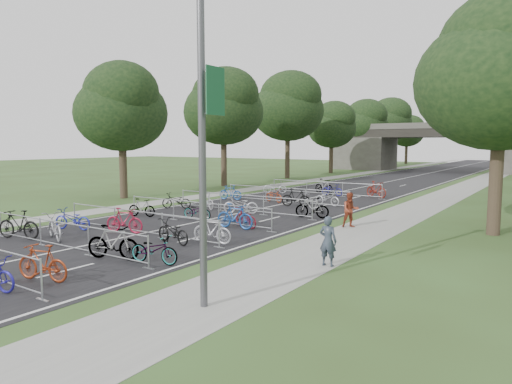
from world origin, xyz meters
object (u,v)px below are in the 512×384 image
lamppost (203,131)px  pedestrian_b (350,210)px  overpass_bridge (440,147)px  pedestrian_a (328,241)px

lamppost → pedestrian_b: size_ratio=4.89×
overpass_bridge → pedestrian_b: overpass_bridge is taller
pedestrian_a → pedestrian_b: pedestrian_b is taller
pedestrian_a → pedestrian_b: size_ratio=0.98×
pedestrian_b → lamppost: bearing=-121.7°
overpass_bridge → pedestrian_b: (7.08, -50.87, -2.69)m
overpass_bridge → pedestrian_a: 58.65m
pedestrian_a → pedestrian_b: bearing=-73.3°
overpass_bridge → pedestrian_b: size_ratio=18.46×
overpass_bridge → lamppost: lamppost is taller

